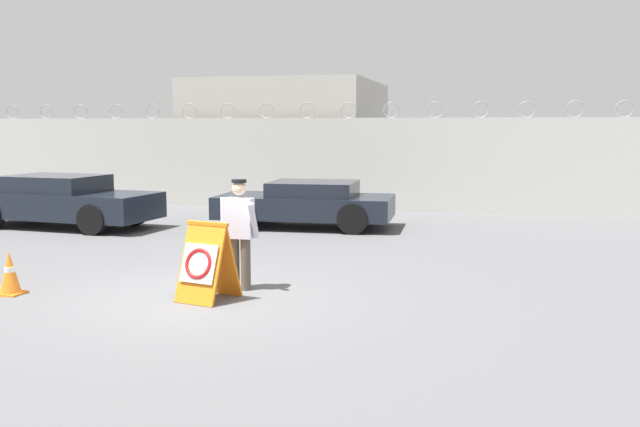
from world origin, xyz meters
TOP-DOWN VIEW (x-y plane):
  - ground_plane at (0.00, 0.00)m, footprint 90.00×90.00m
  - perimeter_wall at (0.00, 11.15)m, footprint 36.00×0.30m
  - building_block at (-2.96, 15.37)m, footprint 6.03×6.74m
  - barricade_sign at (0.20, -0.19)m, footprint 0.82×0.90m
  - security_guard at (0.45, 0.54)m, footprint 0.60×0.38m
  - traffic_cone_near at (-2.76, -0.55)m, footprint 0.36×0.36m
  - parked_car_front_coupe at (-6.09, 5.85)m, footprint 4.79×2.24m
  - parked_car_rear_sedan at (-0.25, 7.22)m, footprint 4.33×2.15m

SIDE VIEW (x-z plane):
  - ground_plane at x=0.00m, z-range 0.00..0.00m
  - traffic_cone_near at x=-2.76m, z-range 0.00..0.64m
  - barricade_sign at x=0.20m, z-range 0.00..1.13m
  - parked_car_rear_sedan at x=-0.25m, z-range 0.03..1.16m
  - parked_car_front_coupe at x=-6.09m, z-range 0.02..1.29m
  - security_guard at x=0.45m, z-range 0.09..1.77m
  - perimeter_wall at x=0.00m, z-range -0.22..2.94m
  - building_block at x=-2.96m, z-range 0.00..4.02m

